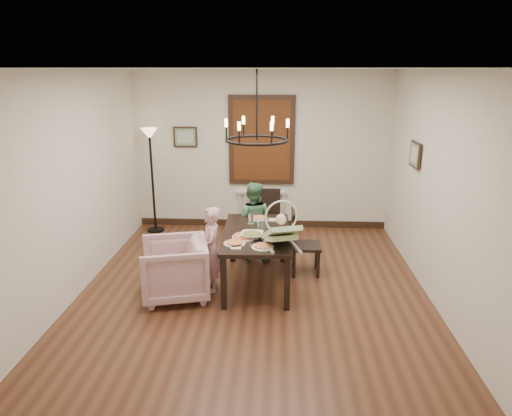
# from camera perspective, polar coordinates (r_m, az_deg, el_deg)

# --- Properties ---
(room_shell) EXTENTS (4.51, 5.00, 2.81)m
(room_shell) POSITION_cam_1_polar(r_m,az_deg,el_deg) (6.05, -0.09, 3.65)
(room_shell) COLOR brown
(room_shell) RESTS_ON ground
(dining_table) EXTENTS (0.92, 1.59, 0.73)m
(dining_table) POSITION_cam_1_polar(r_m,az_deg,el_deg) (6.06, 0.09, -3.78)
(dining_table) COLOR black
(dining_table) RESTS_ON room_shell
(chair_far) EXTENTS (0.44, 0.44, 0.99)m
(chair_far) POSITION_cam_1_polar(r_m,az_deg,el_deg) (7.17, 1.29, -1.73)
(chair_far) COLOR black
(chair_far) RESTS_ON room_shell
(chair_right) EXTENTS (0.41, 0.41, 0.93)m
(chair_right) POSITION_cam_1_polar(r_m,az_deg,el_deg) (6.46, 6.27, -4.26)
(chair_right) COLOR black
(chair_right) RESTS_ON room_shell
(armchair) EXTENTS (0.99, 0.98, 0.75)m
(armchair) POSITION_cam_1_polar(r_m,az_deg,el_deg) (5.90, -10.15, -7.52)
(armchair) COLOR #CA9AA5
(armchair) RESTS_ON room_shell
(elderly_woman) EXTENTS (0.28, 0.38, 0.94)m
(elderly_woman) POSITION_cam_1_polar(r_m,az_deg,el_deg) (5.96, -5.63, -6.06)
(elderly_woman) COLOR #C88D94
(elderly_woman) RESTS_ON room_shell
(seated_man) EXTENTS (0.54, 0.44, 1.00)m
(seated_man) POSITION_cam_1_polar(r_m,az_deg,el_deg) (6.88, -0.39, -2.51)
(seated_man) COLOR #4A7C57
(seated_man) RESTS_ON room_shell
(baby_bouncer) EXTENTS (0.58, 0.70, 0.39)m
(baby_bouncer) POSITION_cam_1_polar(r_m,az_deg,el_deg) (5.50, 3.14, -2.88)
(baby_bouncer) COLOR #C1E09A
(baby_bouncer) RESTS_ON dining_table
(salad_bowl) EXTENTS (0.34, 0.34, 0.08)m
(salad_bowl) POSITION_cam_1_polar(r_m,az_deg,el_deg) (5.81, -0.50, -3.38)
(salad_bowl) COLOR white
(salad_bowl) RESTS_ON dining_table
(pizza_platter) EXTENTS (0.31, 0.31, 0.04)m
(pizza_platter) POSITION_cam_1_polar(r_m,az_deg,el_deg) (5.81, -1.48, -3.60)
(pizza_platter) COLOR tan
(pizza_platter) RESTS_ON dining_table
(drinking_glass) EXTENTS (0.07, 0.07, 0.15)m
(drinking_glass) POSITION_cam_1_polar(r_m,az_deg,el_deg) (5.98, 0.66, -2.42)
(drinking_glass) COLOR silver
(drinking_glass) RESTS_ON dining_table
(window_blinds) EXTENTS (1.00, 0.03, 1.40)m
(window_blinds) POSITION_cam_1_polar(r_m,az_deg,el_deg) (8.07, 0.71, 8.44)
(window_blinds) COLOR #612E13
(window_blinds) RESTS_ON room_shell
(radiator) EXTENTS (0.92, 0.12, 0.62)m
(radiator) POSITION_cam_1_polar(r_m,az_deg,el_deg) (8.37, 0.69, -0.04)
(radiator) COLOR silver
(radiator) RESTS_ON room_shell
(picture_back) EXTENTS (0.42, 0.03, 0.36)m
(picture_back) POSITION_cam_1_polar(r_m,az_deg,el_deg) (8.24, -8.82, 8.77)
(picture_back) COLOR black
(picture_back) RESTS_ON room_shell
(picture_right) EXTENTS (0.03, 0.42, 0.36)m
(picture_right) POSITION_cam_1_polar(r_m,az_deg,el_deg) (6.79, 19.26, 6.31)
(picture_right) COLOR black
(picture_right) RESTS_ON room_shell
(floor_lamp) EXTENTS (0.30, 0.30, 1.80)m
(floor_lamp) POSITION_cam_1_polar(r_m,az_deg,el_deg) (8.20, -12.80, 3.17)
(floor_lamp) COLOR black
(floor_lamp) RESTS_ON room_shell
(chandelier) EXTENTS (0.80, 0.80, 0.04)m
(chandelier) POSITION_cam_1_polar(r_m,az_deg,el_deg) (5.73, 0.10, 8.50)
(chandelier) COLOR black
(chandelier) RESTS_ON room_shell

